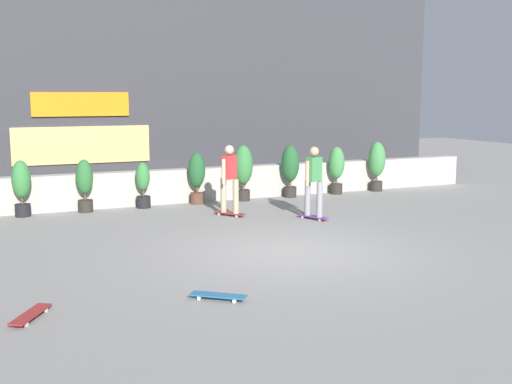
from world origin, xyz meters
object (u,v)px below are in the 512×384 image
at_px(potted_plant_3, 143,184).
at_px(potted_plant_6, 290,167).
at_px(potted_plant_8, 377,163).
at_px(skater_far_left, 229,177).
at_px(skateboard_aside, 218,296).
at_px(skater_by_wall_left, 314,179).
at_px(potted_plant_1, 21,185).
at_px(potted_plant_5, 243,168).
at_px(potted_plant_7, 337,167).
at_px(skateboard_near_camera, 31,314).
at_px(potted_plant_2, 85,183).
at_px(potted_plant_4, 197,175).

bearing_deg(potted_plant_3, potted_plant_6, -0.00).
bearing_deg(potted_plant_8, skater_far_left, -160.89).
bearing_deg(skateboard_aside, skater_by_wall_left, 48.49).
relative_size(potted_plant_8, skateboard_aside, 1.97).
height_order(skater_far_left, skateboard_aside, skater_far_left).
xyz_separation_m(potted_plant_1, skater_by_wall_left, (6.18, -3.07, 0.18)).
height_order(potted_plant_5, potted_plant_7, potted_plant_5).
relative_size(potted_plant_3, skateboard_near_camera, 1.49).
relative_size(potted_plant_2, skater_by_wall_left, 0.77).
bearing_deg(potted_plant_8, potted_plant_4, 180.00).
xyz_separation_m(potted_plant_2, skateboard_aside, (0.70, -7.61, -0.66)).
height_order(potted_plant_5, skater_by_wall_left, skater_by_wall_left).
height_order(skater_by_wall_left, skateboard_near_camera, skater_by_wall_left).
distance_m(potted_plant_6, skateboard_aside, 9.12).
bearing_deg(potted_plant_1, skateboard_aside, -74.18).
distance_m(potted_plant_1, potted_plant_7, 8.63).
height_order(potted_plant_7, skater_by_wall_left, skater_by_wall_left).
relative_size(potted_plant_8, skateboard_near_camera, 1.88).
distance_m(potted_plant_7, skater_far_left, 4.51).
bearing_deg(skateboard_aside, potted_plant_5, 65.14).
relative_size(potted_plant_2, potted_plant_8, 0.88).
bearing_deg(skater_far_left, skateboard_near_camera, -131.72).
height_order(potted_plant_7, potted_plant_8, potted_plant_8).
bearing_deg(skater_by_wall_left, potted_plant_7, 51.36).
distance_m(potted_plant_1, potted_plant_4, 4.35).
xyz_separation_m(potted_plant_6, skater_far_left, (-2.57, -1.90, 0.08)).
relative_size(potted_plant_5, potted_plant_7, 1.10).
bearing_deg(potted_plant_7, potted_plant_8, 0.00).
bearing_deg(potted_plant_8, skateboard_near_camera, -144.59).
height_order(potted_plant_6, skater_by_wall_left, skater_by_wall_left).
bearing_deg(potted_plant_5, potted_plant_8, 0.00).
bearing_deg(potted_plant_4, potted_plant_6, -0.00).
bearing_deg(skater_far_left, potted_plant_5, 59.06).
relative_size(potted_plant_5, skateboard_aside, 2.02).
xyz_separation_m(potted_plant_4, skater_far_left, (0.19, -1.90, 0.16)).
xyz_separation_m(potted_plant_1, skateboard_aside, (2.16, -7.61, -0.70)).
bearing_deg(potted_plant_8, potted_plant_2, 180.00).
height_order(potted_plant_6, potted_plant_8, potted_plant_8).
height_order(potted_plant_6, skateboard_aside, potted_plant_6).
xyz_separation_m(potted_plant_2, potted_plant_7, (7.17, -0.00, 0.06)).
relative_size(potted_plant_4, potted_plant_8, 0.92).
distance_m(potted_plant_3, potted_plant_6, 4.22).
bearing_deg(potted_plant_4, skater_far_left, -84.31).
distance_m(potted_plant_4, potted_plant_6, 2.77).
bearing_deg(potted_plant_7, potted_plant_6, 180.00).
bearing_deg(skater_by_wall_left, potted_plant_6, 72.97).
distance_m(potted_plant_1, potted_plant_6, 7.12).
distance_m(potted_plant_3, skateboard_near_camera, 8.06).
height_order(skater_far_left, skateboard_near_camera, skater_far_left).
relative_size(potted_plant_4, skateboard_near_camera, 1.74).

